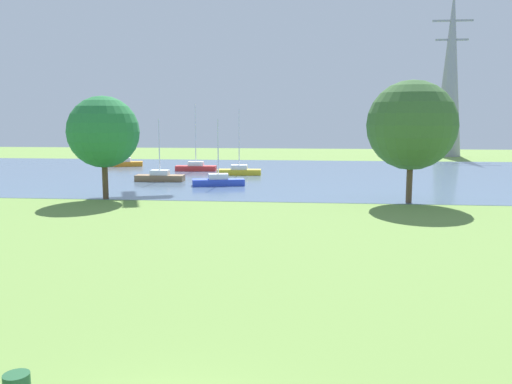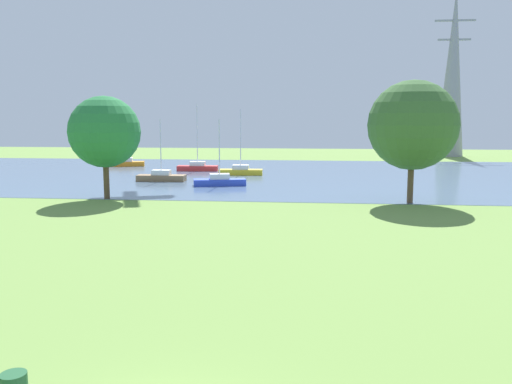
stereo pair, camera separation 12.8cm
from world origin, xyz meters
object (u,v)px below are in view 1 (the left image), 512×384
sailboat_brown (160,177)px  sailboat_red (196,167)px  sailboat_orange (124,163)px  tree_west_far (412,125)px  tree_mid_shore (103,132)px  electricity_pylon (450,72)px  sailboat_blue (218,181)px  sailboat_yellow (239,171)px

sailboat_brown → sailboat_red: (1.34, 10.71, 0.02)m
sailboat_orange → tree_west_far: bearing=-40.8°
sailboat_brown → sailboat_red: 10.80m
sailboat_orange → sailboat_red: bearing=-24.8°
tree_mid_shore → electricity_pylon: bearing=53.4°
sailboat_red → tree_mid_shore: bearing=-95.7°
sailboat_red → tree_mid_shore: size_ratio=0.99×
sailboat_blue → tree_mid_shore: 12.49m
sailboat_orange → sailboat_yellow: sailboat_orange is taller
sailboat_red → tree_west_far: size_ratio=0.88×
tree_mid_shore → tree_west_far: (23.06, 0.42, 0.54)m
sailboat_brown → sailboat_red: bearing=82.9°
tree_west_far → electricity_pylon: (15.44, 51.46, 7.99)m
tree_west_far → tree_mid_shore: bearing=-179.0°
sailboat_brown → tree_west_far: tree_west_far is taller
sailboat_red → tree_mid_shore: tree_mid_shore is taller
sailboat_blue → tree_west_far: bearing=-28.5°
sailboat_yellow → tree_mid_shore: size_ratio=0.91×
sailboat_red → tree_mid_shore: (-2.25, -22.62, 4.69)m
sailboat_orange → sailboat_blue: 24.33m
sailboat_yellow → tree_west_far: (15.07, -18.12, 5.24)m
sailboat_yellow → sailboat_orange: bearing=151.2°
sailboat_blue → electricity_pylon: 54.68m
sailboat_red → sailboat_blue: sailboat_red is taller
sailboat_blue → tree_mid_shore: size_ratio=0.77×
electricity_pylon → sailboat_orange: bearing=-152.6°
sailboat_orange → tree_west_far: (31.47, -27.13, 5.23)m
tree_west_far → sailboat_red: bearing=133.2°
sailboat_brown → sailboat_orange: bearing=120.8°
sailboat_yellow → tree_mid_shore: bearing=-113.3°
sailboat_blue → sailboat_yellow: sailboat_yellow is taller
sailboat_blue → tree_mid_shore: tree_mid_shore is taller
sailboat_yellow → tree_mid_shore: tree_mid_shore is taller
sailboat_brown → tree_mid_shore: size_ratio=0.78×
tree_mid_shore → tree_west_far: bearing=1.0°
sailboat_orange → electricity_pylon: 54.48m
tree_mid_shore → sailboat_red: bearing=84.3°
tree_west_far → sailboat_yellow: bearing=129.8°
sailboat_blue → tree_west_far: 18.68m
sailboat_yellow → sailboat_blue: bearing=-94.1°
tree_west_far → electricity_pylon: 54.32m
sailboat_red → electricity_pylon: bearing=38.9°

